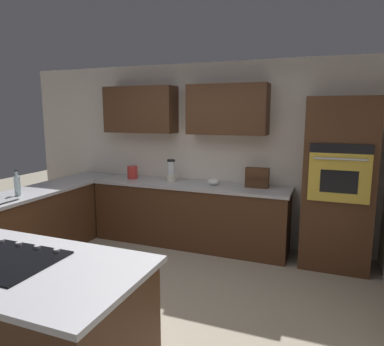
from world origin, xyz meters
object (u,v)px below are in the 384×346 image
wall_oven (338,184)px  dish_soap_bottle (17,185)px  blender (171,172)px  mixing_bowl (214,182)px  kettle (133,172)px  spice_rack (257,178)px  cooktop (2,259)px

wall_oven → dish_soap_bottle: size_ratio=6.50×
blender → mixing_bowl: 0.66m
mixing_bowl → dish_soap_bottle: bearing=36.2°
kettle → spice_rack: bearing=-178.9°
dish_soap_bottle → blender: bearing=-132.8°
mixing_bowl → spice_rack: bearing=-176.6°
dish_soap_bottle → mixing_bowl: bearing=-143.8°
wall_oven → blender: (2.25, -0.05, -0.00)m
wall_oven → dish_soap_bottle: 3.89m
spice_rack → kettle: (1.90, 0.04, -0.04)m
cooktop → blender: 2.95m
cooktop → kettle: kettle is taller
wall_oven → spice_rack: bearing=-4.8°
blender → mixing_bowl: blender is taller
spice_rack → dish_soap_bottle: size_ratio=0.97×
spice_rack → dish_soap_bottle: 3.03m
mixing_bowl → dish_soap_bottle: 2.51m
wall_oven → spice_rack: 1.00m
cooktop → blender: blender is taller
blender → kettle: blender is taller
blender → kettle: 0.65m
cooktop → blender: size_ratio=2.34×
wall_oven → kettle: wall_oven is taller
kettle → dish_soap_bottle: bearing=64.1°
cooktop → mixing_bowl: bearing=-101.1°
spice_rack → kettle: 1.90m
blender → kettle: bearing=-0.0°
blender → mixing_bowl: size_ratio=1.95×
cooktop → kettle: (0.72, -2.95, 0.09)m
wall_oven → spice_rack: (1.00, -0.08, -0.01)m
kettle → blender: bearing=180.0°
mixing_bowl → kettle: 1.30m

